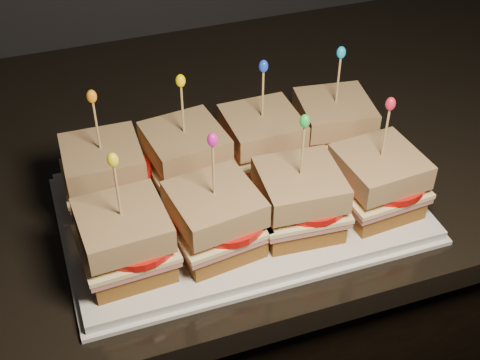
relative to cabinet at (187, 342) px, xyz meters
name	(u,v)px	position (x,y,z in m)	size (l,w,h in m)	color
cabinet	(187,342)	(0.00, 0.00, 0.00)	(2.46, 0.69, 0.89)	black
granite_slab	(172,153)	(0.00, 0.00, 0.46)	(2.50, 0.73, 0.04)	black
platter	(240,207)	(0.05, -0.18, 0.49)	(0.45, 0.28, 0.02)	silver
platter_rim	(240,210)	(0.05, -0.18, 0.48)	(0.46, 0.29, 0.01)	silver
sandwich_0_bread_bot	(107,190)	(-0.11, -0.11, 0.51)	(0.09, 0.09, 0.03)	brown
sandwich_0_ham	(106,180)	(-0.11, -0.11, 0.53)	(0.10, 0.10, 0.01)	#BA5C54
sandwich_0_cheese	(105,176)	(-0.11, -0.11, 0.54)	(0.10, 0.10, 0.01)	#FCE7A0
sandwich_0_tomato	(114,172)	(-0.10, -0.12, 0.54)	(0.09, 0.09, 0.01)	red
sandwich_0_bread_top	(102,158)	(-0.11, -0.11, 0.56)	(0.10, 0.10, 0.03)	brown
sandwich_0_pick	(97,128)	(-0.11, -0.11, 0.61)	(0.00, 0.00, 0.09)	tan
sandwich_0_frill	(92,96)	(-0.11, -0.11, 0.65)	(0.01, 0.01, 0.02)	orange
sandwich_1_bread_bot	(187,173)	(-0.01, -0.11, 0.51)	(0.09, 0.09, 0.03)	brown
sandwich_1_ham	(186,163)	(-0.01, -0.11, 0.53)	(0.10, 0.10, 0.01)	#BA5C54
sandwich_1_cheese	(186,159)	(-0.01, -0.11, 0.54)	(0.10, 0.10, 0.01)	#FCE7A0
sandwich_1_tomato	(195,156)	(0.01, -0.12, 0.54)	(0.09, 0.09, 0.01)	red
sandwich_1_bread_top	(185,142)	(-0.01, -0.11, 0.56)	(0.10, 0.10, 0.03)	brown
sandwich_1_pick	(183,112)	(-0.01, -0.11, 0.61)	(0.00, 0.00, 0.09)	tan
sandwich_1_frill	(181,81)	(-0.01, -0.11, 0.65)	(0.01, 0.01, 0.02)	yellow
sandwich_2_bread_bot	(261,158)	(0.10, -0.11, 0.51)	(0.09, 0.09, 0.03)	brown
sandwich_2_ham	(261,148)	(0.10, -0.11, 0.53)	(0.10, 0.10, 0.01)	#BA5C54
sandwich_2_cheese	(262,144)	(0.10, -0.11, 0.54)	(0.10, 0.10, 0.01)	#FCE7A0
sandwich_2_tomato	(272,140)	(0.11, -0.12, 0.54)	(0.09, 0.09, 0.01)	red
sandwich_2_bread_top	(262,126)	(0.10, -0.11, 0.56)	(0.10, 0.10, 0.03)	brown
sandwich_2_pick	(263,97)	(0.10, -0.11, 0.61)	(0.00, 0.00, 0.09)	tan
sandwich_2_frill	(264,66)	(0.10, -0.11, 0.65)	(0.01, 0.01, 0.02)	blue
sandwich_3_bread_bot	(332,143)	(0.21, -0.11, 0.51)	(0.09, 0.09, 0.03)	brown
sandwich_3_ham	(333,133)	(0.21, -0.11, 0.53)	(0.10, 0.10, 0.01)	#BA5C54
sandwich_3_cheese	(333,129)	(0.21, -0.11, 0.54)	(0.10, 0.10, 0.01)	#FCE7A0
sandwich_3_tomato	(343,125)	(0.22, -0.12, 0.54)	(0.09, 0.09, 0.01)	red
sandwich_3_bread_top	(335,112)	(0.21, -0.11, 0.56)	(0.10, 0.10, 0.03)	brown
sandwich_3_pick	(338,83)	(0.21, -0.11, 0.61)	(0.00, 0.00, 0.09)	tan
sandwich_3_frill	(341,52)	(0.21, -0.11, 0.65)	(0.01, 0.01, 0.02)	#149DC9
sandwich_4_bread_bot	(128,258)	(-0.11, -0.24, 0.51)	(0.09, 0.09, 0.03)	brown
sandwich_4_ham	(126,247)	(-0.11, -0.24, 0.53)	(0.10, 0.10, 0.01)	#BA5C54
sandwich_4_cheese	(125,243)	(-0.11, -0.24, 0.54)	(0.10, 0.10, 0.01)	#FCE7A0
sandwich_4_tomato	(136,239)	(-0.10, -0.25, 0.54)	(0.09, 0.09, 0.01)	red
sandwich_4_bread_top	(123,225)	(-0.11, -0.24, 0.56)	(0.10, 0.10, 0.03)	brown
sandwich_4_pick	(118,193)	(-0.11, -0.24, 0.61)	(0.00, 0.00, 0.09)	tan
sandwich_4_frill	(113,160)	(-0.11, -0.24, 0.65)	(0.01, 0.01, 0.02)	yellow
sandwich_5_bread_bot	(216,237)	(-0.01, -0.24, 0.51)	(0.09, 0.09, 0.03)	brown
sandwich_5_ham	(215,226)	(-0.01, -0.24, 0.53)	(0.10, 0.10, 0.01)	#BA5C54
sandwich_5_cheese	(215,222)	(-0.01, -0.24, 0.54)	(0.10, 0.10, 0.01)	#FCE7A0
sandwich_5_tomato	(226,218)	(0.01, -0.25, 0.54)	(0.09, 0.09, 0.01)	red
sandwich_5_bread_top	(215,204)	(-0.01, -0.24, 0.56)	(0.10, 0.10, 0.03)	brown
sandwich_5_pick	(214,173)	(-0.01, -0.24, 0.61)	(0.00, 0.00, 0.09)	tan
sandwich_5_frill	(212,140)	(-0.01, -0.24, 0.65)	(0.01, 0.01, 0.02)	#D815A3
sandwich_6_bread_bot	(298,217)	(0.10, -0.24, 0.51)	(0.09, 0.09, 0.03)	brown
sandwich_6_ham	(298,207)	(0.10, -0.24, 0.53)	(0.10, 0.10, 0.01)	#BA5C54
sandwich_6_cheese	(299,202)	(0.10, -0.24, 0.54)	(0.10, 0.10, 0.01)	#FCE7A0
sandwich_6_tomato	(310,199)	(0.11, -0.25, 0.54)	(0.09, 0.09, 0.01)	red
sandwich_6_bread_top	(300,185)	(0.10, -0.24, 0.56)	(0.10, 0.10, 0.03)	brown
sandwich_6_pick	(302,154)	(0.10, -0.24, 0.61)	(0.00, 0.00, 0.09)	tan
sandwich_6_frill	(305,121)	(0.10, -0.24, 0.65)	(0.01, 0.01, 0.02)	green
sandwich_7_bread_bot	(375,198)	(0.21, -0.24, 0.51)	(0.09, 0.09, 0.03)	brown
sandwich_7_ham	(376,188)	(0.21, -0.24, 0.53)	(0.10, 0.10, 0.01)	#BA5C54
sandwich_7_cheese	(377,184)	(0.21, -0.24, 0.54)	(0.10, 0.10, 0.01)	#FCE7A0
sandwich_7_tomato	(389,180)	(0.22, -0.25, 0.54)	(0.09, 0.09, 0.01)	red
sandwich_7_bread_top	(380,166)	(0.21, -0.24, 0.56)	(0.10, 0.10, 0.03)	brown
sandwich_7_pick	(385,136)	(0.21, -0.24, 0.61)	(0.00, 0.00, 0.09)	tan
sandwich_7_frill	(391,104)	(0.21, -0.24, 0.65)	(0.01, 0.01, 0.02)	red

